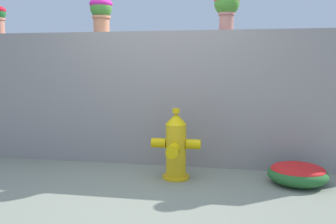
{
  "coord_description": "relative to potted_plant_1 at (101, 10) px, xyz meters",
  "views": [
    {
      "loc": [
        0.83,
        -3.22,
        1.29
      ],
      "look_at": [
        0.07,
        1.07,
        0.71
      ],
      "focal_mm": 37.59,
      "sensor_mm": 36.0,
      "label": 1
    }
  ],
  "objects": [
    {
      "name": "potted_plant_1",
      "position": [
        0.0,
        0.0,
        0.0
      ],
      "size": [
        0.3,
        0.3,
        0.45
      ],
      "color": "#C37855",
      "rests_on": "stone_wall"
    },
    {
      "name": "fire_hydrant",
      "position": [
        1.07,
        -0.6,
        -1.63
      ],
      "size": [
        0.56,
        0.45,
        0.81
      ],
      "color": "gold",
      "rests_on": "ground"
    },
    {
      "name": "flower_bush_left",
      "position": [
        2.41,
        -0.57,
        -1.87
      ],
      "size": [
        0.64,
        0.58,
        0.24
      ],
      "color": "#27602B",
      "rests_on": "ground"
    },
    {
      "name": "stone_wall",
      "position": [
        0.84,
        0.03,
        -1.14
      ],
      "size": [
        5.31,
        0.3,
        1.71
      ],
      "primitive_type": "cube",
      "color": "gray",
      "rests_on": "ground"
    },
    {
      "name": "potted_plant_2",
      "position": [
        1.6,
        0.02,
        0.03
      ],
      "size": [
        0.32,
        0.32,
        0.48
      ],
      "color": "#AC6B61",
      "rests_on": "stone_wall"
    },
    {
      "name": "ground_plane",
      "position": [
        0.84,
        -1.24,
        -1.99
      ],
      "size": [
        24.0,
        24.0,
        0.0
      ],
      "primitive_type": "plane",
      "color": "gray"
    }
  ]
}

